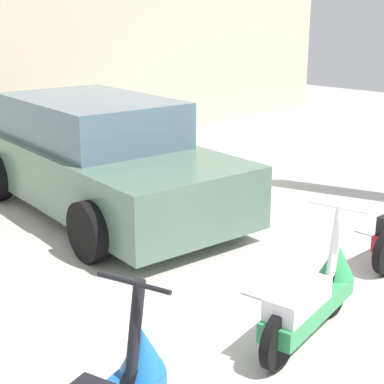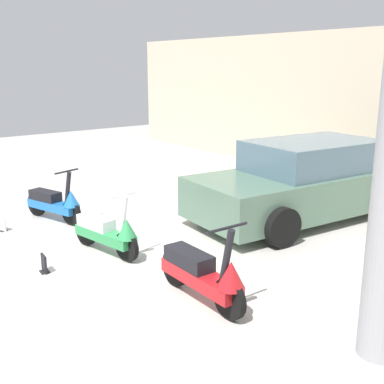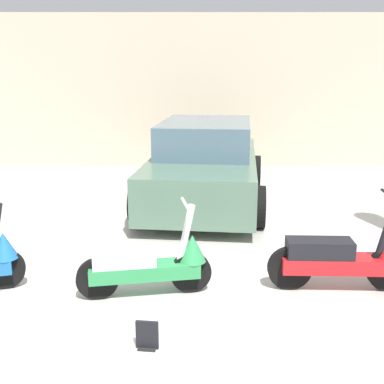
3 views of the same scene
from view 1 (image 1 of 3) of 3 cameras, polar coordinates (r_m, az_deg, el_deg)
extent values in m
cylinder|color=black|center=(3.69, -5.55, -13.21)|extent=(0.22, 0.13, 0.64)
cylinder|color=black|center=(3.54, -5.70, -8.77)|extent=(0.17, 0.51, 0.03)
cone|color=#1E66B2|center=(3.83, -4.86, -14.96)|extent=(0.37, 0.37, 0.29)
cylinder|color=black|center=(5.29, 13.60, -9.25)|extent=(0.46, 0.15, 0.45)
cylinder|color=black|center=(4.48, 8.39, -14.07)|extent=(0.46, 0.15, 0.45)
cube|color=#2D8C4C|center=(4.85, 11.27, -10.89)|extent=(1.21, 0.47, 0.16)
cube|color=white|center=(4.60, 10.24, -10.10)|extent=(0.70, 0.37, 0.18)
cylinder|color=white|center=(5.06, 13.72, -4.86)|extent=(0.22, 0.11, 0.64)
cylinder|color=white|center=(4.95, 13.97, -1.43)|extent=(0.12, 0.52, 0.03)
cone|color=#2D8C4C|center=(5.19, 13.89, -6.38)|extent=(0.35, 0.35, 0.30)
cube|color=#51705B|center=(7.74, -8.61, 2.03)|extent=(2.26, 4.49, 0.72)
cube|color=slate|center=(7.83, -9.77, 6.97)|extent=(1.84, 2.58, 0.57)
cylinder|color=black|center=(7.27, 3.19, -0.55)|extent=(0.30, 0.68, 0.66)
cylinder|color=black|center=(6.26, -9.84, -3.75)|extent=(0.30, 0.68, 0.66)
cylinder|color=black|center=(9.37, -7.67, 3.38)|extent=(0.30, 0.68, 0.66)
camera|label=2|loc=(9.93, 52.90, 12.12)|focal=45.00mm
camera|label=3|loc=(4.78, 76.53, 2.16)|focal=45.00mm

